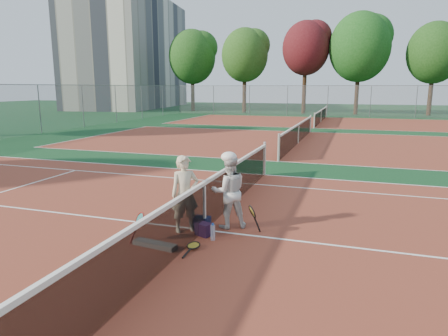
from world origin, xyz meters
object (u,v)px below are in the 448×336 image
at_px(apartment_block, 130,53).
at_px(racket_spare, 193,246).
at_px(player_b, 229,192).
at_px(water_bottle, 213,233).
at_px(racket_black_held, 252,219).
at_px(racket_red, 140,227).
at_px(net_main, 204,206).
at_px(player_a, 185,194).
at_px(sports_bag_purple, 204,229).
at_px(sports_bag_navy, 202,223).

bearing_deg(apartment_block, racket_spare, -57.94).
distance_m(player_b, water_bottle, 1.00).
bearing_deg(racket_black_held, racket_red, -7.65).
xyz_separation_m(net_main, player_a, (-0.35, -0.16, 0.26)).
xyz_separation_m(player_b, sports_bag_purple, (-0.32, -0.61, -0.64)).
height_order(net_main, racket_black_held, net_main).
xyz_separation_m(net_main, racket_black_held, (0.95, 0.16, -0.23)).
xyz_separation_m(apartment_block, racket_red, (27.05, -44.91, -7.23)).
bearing_deg(player_b, racket_spare, 48.72).
xyz_separation_m(apartment_block, sports_bag_navy, (27.91, -43.93, -7.37)).
xyz_separation_m(net_main, water_bottle, (0.34, -0.45, -0.36)).
bearing_deg(player_a, racket_black_held, -24.79).
relative_size(net_main, racket_red, 20.10).
relative_size(racket_black_held, racket_spare, 0.95).
relative_size(player_b, racket_black_held, 2.68).
relative_size(racket_spare, sports_bag_navy, 1.85).
xyz_separation_m(player_a, racket_red, (-0.60, -0.75, -0.50)).
xyz_separation_m(racket_red, racket_black_held, (1.90, 1.07, 0.01)).
distance_m(net_main, sports_bag_navy, 0.40).
relative_size(apartment_block, player_a, 14.25).
xyz_separation_m(apartment_block, racket_spare, (28.14, -44.94, -7.46)).
bearing_deg(player_b, water_bottle, 55.65).
xyz_separation_m(player_b, racket_red, (-1.35, -1.25, -0.49)).
bearing_deg(player_b, net_main, 10.32).
bearing_deg(net_main, player_b, 39.97).
height_order(racket_black_held, racket_spare, racket_black_held).
distance_m(racket_red, sports_bag_purple, 1.23).
bearing_deg(racket_spare, player_a, 33.11).
bearing_deg(sports_bag_navy, player_b, 28.69).
bearing_deg(sports_bag_navy, racket_spare, -77.18).
bearing_deg(player_b, player_a, 4.02).
bearing_deg(racket_black_held, water_bottle, 8.05).
bearing_deg(player_a, water_bottle, -61.48).
distance_m(player_b, racket_red, 1.91).
height_order(player_a, sports_bag_purple, player_a).
bearing_deg(net_main, apartment_block, 122.47).
xyz_separation_m(racket_spare, water_bottle, (0.20, 0.48, 0.11)).
distance_m(racket_spare, water_bottle, 0.53).
distance_m(sports_bag_navy, water_bottle, 0.68).
xyz_separation_m(racket_black_held, sports_bag_navy, (-1.03, -0.09, -0.16)).
height_order(racket_red, racket_spare, racket_red).
bearing_deg(player_b, racket_red, 13.09).
relative_size(sports_bag_purple, water_bottle, 1.02).
distance_m(player_a, racket_red, 1.08).
xyz_separation_m(net_main, racket_red, (-0.95, -0.91, -0.24)).
bearing_deg(net_main, racket_black_held, 9.44).
bearing_deg(sports_bag_purple, racket_spare, -85.10).
bearing_deg(racket_spare, player_b, -11.02).
height_order(racket_spare, sports_bag_navy, sports_bag_navy).
relative_size(net_main, sports_bag_purple, 35.73).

